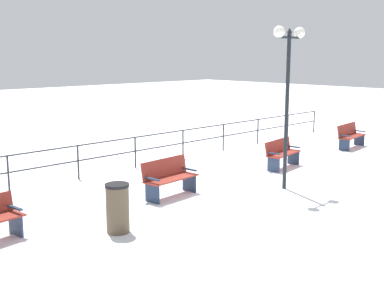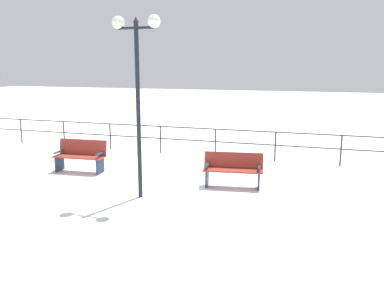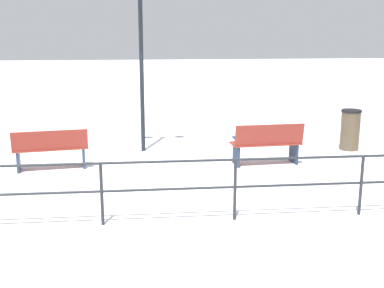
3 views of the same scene
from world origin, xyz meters
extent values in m
plane|color=white|center=(0.00, 0.00, 0.00)|extent=(80.00, 80.00, 0.00)
cube|color=maroon|center=(0.06, -2.34, 0.47)|extent=(0.61, 1.57, 0.04)
cube|color=maroon|center=(-0.20, -2.35, 0.72)|extent=(0.23, 1.54, 0.46)
cube|color=#23334C|center=(0.11, -3.00, 0.24)|extent=(0.45, 0.08, 0.47)
cube|color=#23334C|center=(0.01, -1.67, 0.24)|extent=(0.45, 0.08, 0.47)
cube|color=#23334C|center=(0.13, -3.00, 0.59)|extent=(0.45, 0.10, 0.04)
cube|color=#23334C|center=(0.03, -1.67, 0.59)|extent=(0.45, 0.10, 0.04)
cube|color=maroon|center=(0.14, 2.34, 0.46)|extent=(0.66, 1.60, 0.04)
cube|color=maroon|center=(-0.09, 2.30, 0.69)|extent=(0.33, 1.55, 0.41)
cube|color=#23334C|center=(0.23, 1.67, 0.23)|extent=(0.40, 0.11, 0.46)
cube|color=#23334C|center=(0.04, 3.00, 0.23)|extent=(0.40, 0.11, 0.46)
cube|color=#23334C|center=(0.25, 1.67, 0.58)|extent=(0.41, 0.13, 0.04)
cube|color=#23334C|center=(0.06, 3.01, 0.58)|extent=(0.41, 0.13, 0.04)
cylinder|color=black|center=(1.57, 0.36, 2.04)|extent=(0.10, 0.10, 4.09)
cylinder|color=black|center=(1.57, 0.36, 3.97)|extent=(0.06, 0.88, 0.06)
sphere|color=white|center=(1.57, -0.08, 4.10)|extent=(0.29, 0.29, 0.29)
sphere|color=white|center=(1.57, 0.80, 4.10)|extent=(0.29, 0.29, 0.29)
cone|color=black|center=(1.57, 0.36, 4.15)|extent=(0.14, 0.14, 0.12)
cylinder|color=#26282D|center=(-3.14, -7.19, 0.49)|extent=(0.05, 0.05, 0.98)
cylinder|color=#26282D|center=(-3.14, -5.14, 0.49)|extent=(0.05, 0.05, 0.98)
cylinder|color=#26282D|center=(-3.14, -3.08, 0.49)|extent=(0.05, 0.05, 0.98)
cylinder|color=#26282D|center=(-3.14, -1.03, 0.49)|extent=(0.05, 0.05, 0.98)
cylinder|color=#26282D|center=(-3.14, 1.03, 0.49)|extent=(0.05, 0.05, 0.98)
cylinder|color=#26282D|center=(-3.14, 3.08, 0.49)|extent=(0.05, 0.05, 0.98)
cylinder|color=#26282D|center=(-3.14, 5.14, 0.49)|extent=(0.05, 0.05, 0.98)
cylinder|color=#26282D|center=(-3.14, 0.00, 0.98)|extent=(0.04, 18.49, 0.04)
cylinder|color=#26282D|center=(-3.14, 0.00, 0.54)|extent=(0.04, 18.49, 0.04)
camera|label=1|loc=(9.01, -10.24, 3.55)|focal=45.80mm
camera|label=2|loc=(9.91, 4.33, 3.15)|focal=36.84mm
camera|label=3|loc=(-10.36, 0.42, 2.93)|focal=46.13mm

